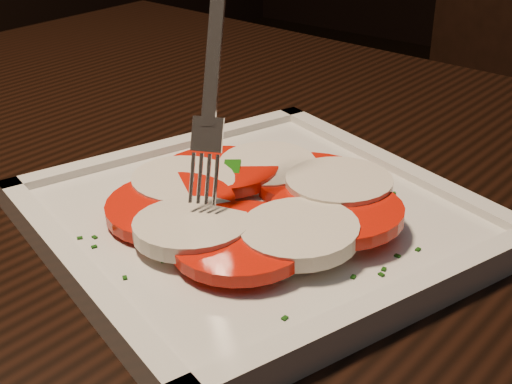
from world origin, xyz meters
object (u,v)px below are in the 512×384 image
object	(u,v)px
fork	(217,56)
chair	(485,108)
table	(283,318)
plate	(256,221)

from	to	relation	value
fork	chair	bearing A→B (deg)	72.58
table	chair	bearing A→B (deg)	99.44
plate	fork	world-z (taller)	fork
table	fork	bearing A→B (deg)	-124.55
chair	fork	bearing A→B (deg)	-65.69
table	plate	size ratio (longest dim) A/B	4.66
chair	plate	bearing A→B (deg)	-63.86
chair	fork	world-z (taller)	fork
plate	chair	bearing A→B (deg)	99.16
chair	plate	world-z (taller)	chair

